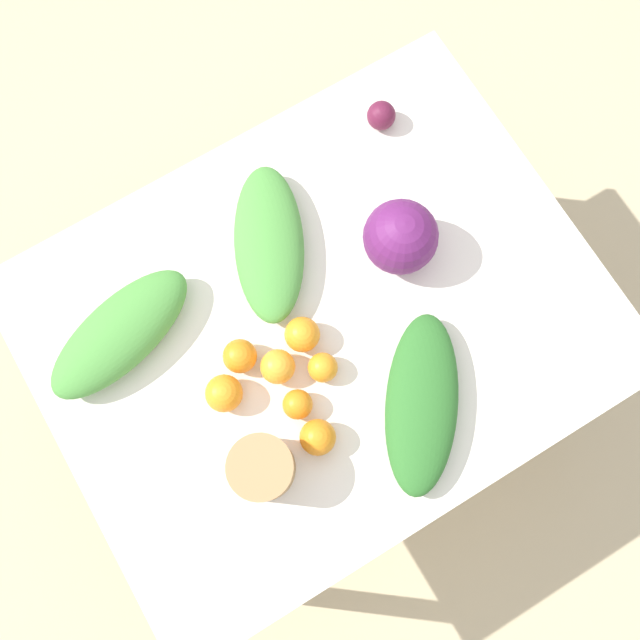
# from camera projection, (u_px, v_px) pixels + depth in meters

# --- Properties ---
(ground_plane) EXTENTS (8.00, 8.00, 0.00)m
(ground_plane) POSITION_uv_depth(u_px,v_px,m) (320.00, 374.00, 2.31)
(ground_plane) COLOR #C6B289
(dining_table) EXTENTS (1.23, 0.97, 0.76)m
(dining_table) POSITION_uv_depth(u_px,v_px,m) (320.00, 332.00, 1.67)
(dining_table) COLOR silver
(dining_table) RESTS_ON ground_plane
(cabbage_purple) EXTENTS (0.16, 0.16, 0.16)m
(cabbage_purple) POSITION_uv_depth(u_px,v_px,m) (401.00, 237.00, 1.53)
(cabbage_purple) COLOR #601E5B
(cabbage_purple) RESTS_ON dining_table
(paper_bag) EXTENTS (0.13, 0.13, 0.13)m
(paper_bag) POSITION_uv_depth(u_px,v_px,m) (262.00, 468.00, 1.44)
(paper_bag) COLOR #A87F51
(paper_bag) RESTS_ON dining_table
(greens_bunch_chard) EXTENTS (0.30, 0.40, 0.08)m
(greens_bunch_chard) POSITION_uv_depth(u_px,v_px,m) (269.00, 243.00, 1.57)
(greens_bunch_chard) COLOR #4C933D
(greens_bunch_chard) RESTS_ON dining_table
(greens_bunch_dandelion) EXTENTS (0.39, 0.24, 0.09)m
(greens_bunch_dandelion) POSITION_uv_depth(u_px,v_px,m) (120.00, 334.00, 1.52)
(greens_bunch_dandelion) COLOR #4C933D
(greens_bunch_dandelion) RESTS_ON dining_table
(greens_bunch_kale) EXTENTS (0.35, 0.40, 0.08)m
(greens_bunch_kale) POSITION_uv_depth(u_px,v_px,m) (422.00, 403.00, 1.49)
(greens_bunch_kale) COLOR #2D6B28
(greens_bunch_kale) RESTS_ON dining_table
(beet_root) EXTENTS (0.07, 0.07, 0.07)m
(beet_root) POSITION_uv_depth(u_px,v_px,m) (381.00, 115.00, 1.65)
(beet_root) COLOR #5B1933
(beet_root) RESTS_ON dining_table
(orange_0) EXTENTS (0.06, 0.06, 0.06)m
(orange_0) POSITION_uv_depth(u_px,v_px,m) (298.00, 404.00, 1.50)
(orange_0) COLOR orange
(orange_0) RESTS_ON dining_table
(orange_1) EXTENTS (0.08, 0.08, 0.08)m
(orange_1) POSITION_uv_depth(u_px,v_px,m) (224.00, 393.00, 1.50)
(orange_1) COLOR orange
(orange_1) RESTS_ON dining_table
(orange_2) EXTENTS (0.06, 0.06, 0.06)m
(orange_2) POSITION_uv_depth(u_px,v_px,m) (323.00, 368.00, 1.52)
(orange_2) COLOR orange
(orange_2) RESTS_ON dining_table
(orange_3) EXTENTS (0.08, 0.08, 0.08)m
(orange_3) POSITION_uv_depth(u_px,v_px,m) (278.00, 367.00, 1.51)
(orange_3) COLOR orange
(orange_3) RESTS_ON dining_table
(orange_4) EXTENTS (0.08, 0.08, 0.08)m
(orange_4) POSITION_uv_depth(u_px,v_px,m) (302.00, 334.00, 1.53)
(orange_4) COLOR orange
(orange_4) RESTS_ON dining_table
(orange_5) EXTENTS (0.07, 0.07, 0.07)m
(orange_5) POSITION_uv_depth(u_px,v_px,m) (240.00, 356.00, 1.52)
(orange_5) COLOR orange
(orange_5) RESTS_ON dining_table
(orange_6) EXTENTS (0.08, 0.08, 0.08)m
(orange_6) POSITION_uv_depth(u_px,v_px,m) (318.00, 437.00, 1.48)
(orange_6) COLOR orange
(orange_6) RESTS_ON dining_table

